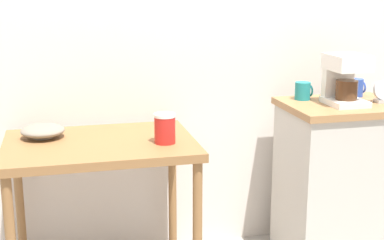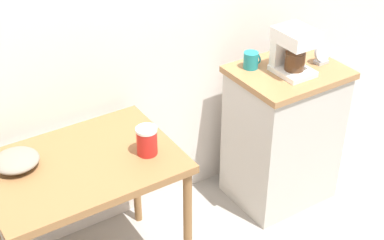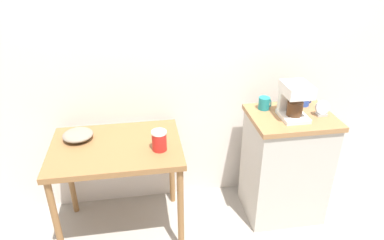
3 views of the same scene
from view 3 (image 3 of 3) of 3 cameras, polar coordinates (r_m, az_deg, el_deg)
The scene contains 10 objects.
ground_plane at distance 2.95m, azimuth 0.95°, elevation -15.81°, with size 8.00×8.00×0.00m, color gray.
back_wall at distance 2.65m, azimuth 1.77°, elevation 13.88°, with size 4.40×0.10×2.80m, color silver.
wooden_table at distance 2.50m, azimuth -12.10°, elevation -5.92°, with size 0.89×0.64×0.77m.
kitchen_counter at distance 2.86m, azimuth 14.86°, elevation -7.11°, with size 0.61×0.49×0.88m.
bowl_stoneware at distance 2.57m, azimuth -18.08°, elevation -2.33°, with size 0.21×0.21×0.07m.
canister_enamel at distance 2.32m, azimuth -5.34°, elevation -3.35°, with size 0.10×0.10×0.14m.
coffee_maker at distance 2.56m, azimuth 16.26°, elevation 3.35°, with size 0.18×0.22×0.26m.
mug_dark_teal at distance 2.67m, azimuth 11.69°, elevation 2.68°, with size 0.09×0.08×0.10m.
mug_blue at distance 2.81m, azimuth 17.86°, elevation 3.20°, with size 0.09×0.08×0.10m.
table_clock at distance 2.68m, azimuth 20.42°, elevation 1.72°, with size 0.11×0.05×0.12m.
Camera 3 is at (-0.39, -2.11, 2.02)m, focal length 32.79 mm.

